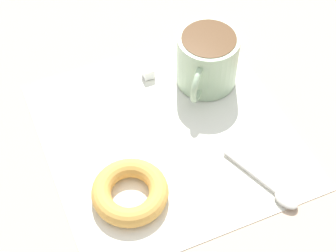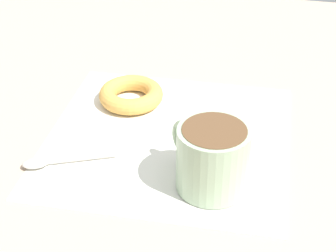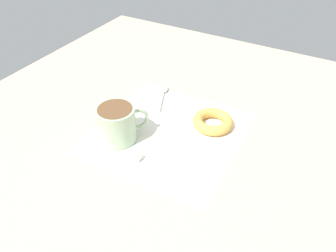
% 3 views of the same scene
% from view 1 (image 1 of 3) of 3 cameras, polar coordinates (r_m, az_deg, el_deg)
% --- Properties ---
extents(ground_plane, '(1.20, 1.20, 0.02)m').
position_cam_1_polar(ground_plane, '(0.83, -0.34, -2.59)').
color(ground_plane, tan).
extents(napkin, '(0.36, 0.36, 0.00)m').
position_cam_1_polar(napkin, '(0.83, 0.00, -0.91)').
color(napkin, white).
rests_on(napkin, ground_plane).
extents(coffee_cup, '(0.11, 0.10, 0.09)m').
position_cam_1_polar(coffee_cup, '(0.86, 4.00, 6.75)').
color(coffee_cup, '#9EB793').
rests_on(coffee_cup, napkin).
extents(donut, '(0.10, 0.10, 0.03)m').
position_cam_1_polar(donut, '(0.76, -3.88, -6.72)').
color(donut, gold).
rests_on(donut, napkin).
extents(spoon, '(0.12, 0.06, 0.01)m').
position_cam_1_polar(spoon, '(0.78, 10.94, -6.59)').
color(spoon, '#B7B2A8').
rests_on(spoon, napkin).
extents(sugar_cube, '(0.02, 0.02, 0.02)m').
position_cam_1_polar(sugar_cube, '(0.90, -2.03, 5.47)').
color(sugar_cube, white).
rests_on(sugar_cube, napkin).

